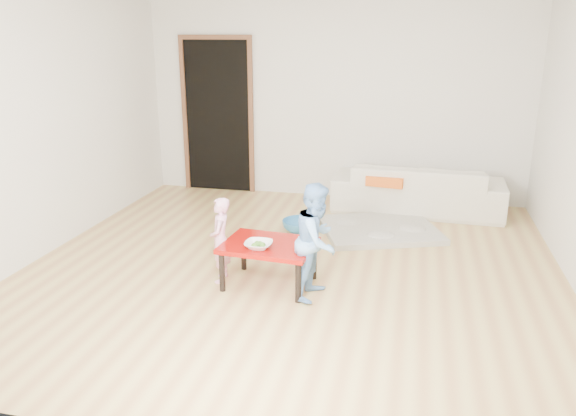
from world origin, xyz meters
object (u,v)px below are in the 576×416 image
(bowl, at_px, (259,245))
(child_pink, at_px, (220,240))
(basin, at_px, (300,226))
(child_blue, at_px, (317,241))
(red_table, at_px, (269,264))
(sofa, at_px, (418,188))

(bowl, distance_m, child_pink, 0.41)
(bowl, xyz_separation_m, basin, (0.05, 1.55, -0.36))
(bowl, bearing_deg, basin, 88.33)
(child_pink, bearing_deg, child_blue, 73.06)
(red_table, distance_m, child_pink, 0.48)
(red_table, height_order, child_blue, child_blue)
(sofa, bearing_deg, basin, 42.35)
(sofa, xyz_separation_m, red_table, (-1.25, -2.49, -0.10))
(bowl, bearing_deg, sofa, 63.45)
(child_blue, bearing_deg, bowl, 104.70)
(basin, bearing_deg, red_table, -89.58)
(sofa, relative_size, child_pink, 2.66)
(child_blue, height_order, basin, child_blue)
(basin, bearing_deg, bowl, -91.67)
(bowl, bearing_deg, red_table, 66.89)
(child_pink, relative_size, child_blue, 0.78)
(child_pink, bearing_deg, basin, 152.90)
(red_table, bearing_deg, bowl, -113.11)
(bowl, bearing_deg, child_blue, 2.55)
(red_table, relative_size, bowl, 3.34)
(red_table, distance_m, child_blue, 0.54)
(sofa, bearing_deg, child_pink, 57.98)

